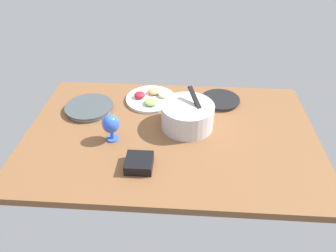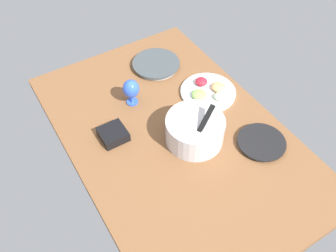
{
  "view_description": "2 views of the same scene",
  "coord_description": "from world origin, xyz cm",
  "views": [
    {
      "loc": [
        7.48,
        -136.67,
        107.76
      ],
      "look_at": [
        -1.54,
        -0.56,
        4.69
      ],
      "focal_mm": 33.62,
      "sensor_mm": 36.0,
      "label": 1
    },
    {
      "loc": [
        100.71,
        -65.72,
        143.94
      ],
      "look_at": [
        -2.14,
        -2.42,
        4.69
      ],
      "focal_mm": 38.7,
      "sensor_mm": 36.0,
      "label": 2
    }
  ],
  "objects": [
    {
      "name": "ground_plane",
      "position": [
        0.0,
        0.0,
        -2.0
      ],
      "size": [
        160.0,
        104.0,
        4.0
      ],
      "primitive_type": "cube",
      "color": "brown"
    },
    {
      "name": "dinner_plate_left",
      "position": [
        -50.87,
        18.99,
        1.55
      ],
      "size": [
        28.95,
        28.95,
        2.97
      ],
      "color": "silver",
      "rests_on": "ground_plane"
    },
    {
      "name": "dinner_plate_right",
      "position": [
        29.3,
        33.35,
        1.22
      ],
      "size": [
        24.41,
        24.41,
        2.34
      ],
      "color": "#4C4C51",
      "rests_on": "ground_plane"
    },
    {
      "name": "mixing_bowl",
      "position": [
        8.87,
        6.45,
        7.53
      ],
      "size": [
        29.33,
        29.33,
        20.88
      ],
      "color": "silver",
      "rests_on": "ground_plane"
    },
    {
      "name": "fruit_platter",
      "position": [
        -14.61,
        32.15,
        1.66
      ],
      "size": [
        31.43,
        31.43,
        5.54
      ],
      "color": "silver",
      "rests_on": "ground_plane"
    },
    {
      "name": "hurricane_glass_blue",
      "position": [
        -30.9,
        -8.05,
        9.87
      ],
      "size": [
        9.06,
        9.06,
        15.71
      ],
      "color": "blue",
      "rests_on": "ground_plane"
    },
    {
      "name": "square_bowl_black",
      "position": [
        -13.62,
        -28.06,
        2.81
      ],
      "size": [
        13.09,
        13.09,
        5.04
      ],
      "color": "black",
      "rests_on": "ground_plane"
    }
  ]
}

